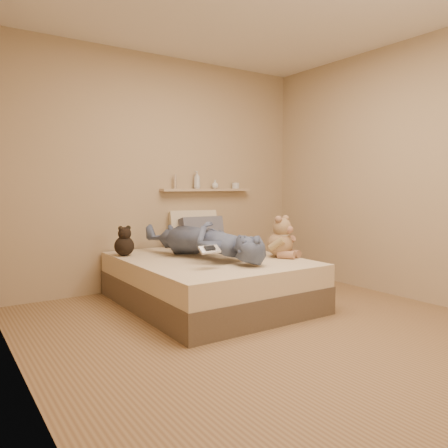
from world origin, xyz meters
TOP-DOWN VIEW (x-y plane):
  - room at (0.00, 0.00)m, footprint 3.80×3.80m
  - bed at (0.00, 0.93)m, footprint 1.50×1.90m
  - game_console at (-0.29, 0.43)m, footprint 0.19×0.08m
  - teddy_bear at (0.62, 0.57)m, footprint 0.33×0.34m
  - dark_plush at (-0.63, 1.49)m, footprint 0.20×0.20m
  - pillow_cream at (0.31, 1.76)m, footprint 0.60×0.40m
  - pillow_grey at (0.35, 1.62)m, footprint 0.51×0.25m
  - person at (-0.04, 0.95)m, footprint 0.78×1.57m
  - wall_shelf at (0.55, 1.84)m, footprint 1.20×0.12m
  - shelf_bottles at (0.57, 1.84)m, footprint 0.91×0.10m

SIDE VIEW (x-z plane):
  - bed at x=0.00m, z-range 0.00..0.45m
  - dark_plush at x=-0.63m, z-range 0.43..0.73m
  - game_console at x=-0.29m, z-range 0.58..0.65m
  - teddy_bear at x=0.62m, z-range 0.41..0.83m
  - pillow_grey at x=0.35m, z-range 0.44..0.80m
  - person at x=-0.04m, z-range 0.45..0.81m
  - pillow_cream at x=0.31m, z-range 0.43..0.87m
  - wall_shelf at x=0.55m, z-range 1.09..1.11m
  - shelf_bottles at x=0.57m, z-range 1.09..1.29m
  - room at x=0.00m, z-range -0.60..3.20m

